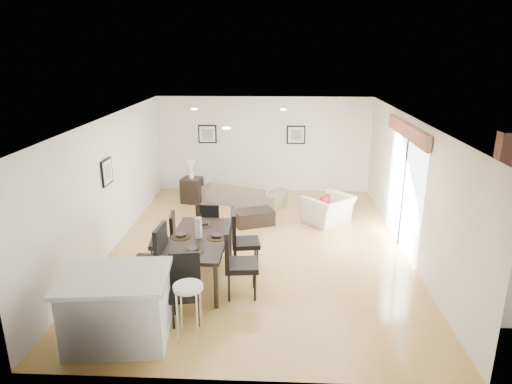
{
  "coord_description": "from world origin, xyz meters",
  "views": [
    {
      "loc": [
        0.36,
        -8.72,
        3.99
      ],
      "look_at": [
        -0.06,
        0.4,
        1.09
      ],
      "focal_mm": 32.0,
      "sensor_mm": 36.0,
      "label": 1
    }
  ],
  "objects_px": {
    "sofa": "(244,192)",
    "dining_chair_enear": "(235,258)",
    "bar_stool": "(188,293)",
    "dining_table": "(199,242)",
    "dining_chair_wfar": "(167,237)",
    "dining_chair_efar": "(240,237)",
    "coffee_table": "(254,217)",
    "kitchen_island": "(117,307)",
    "armchair": "(328,210)",
    "dining_chair_wnear": "(154,256)",
    "side_table": "(192,190)",
    "dining_chair_foot": "(209,224)",
    "dining_chair_head": "(185,284)"
  },
  "relations": [
    {
      "from": "sofa",
      "to": "dining_chair_enear",
      "type": "bearing_deg",
      "value": 114.28
    },
    {
      "from": "bar_stool",
      "to": "dining_table",
      "type": "bearing_deg",
      "value": 94.8
    },
    {
      "from": "sofa",
      "to": "bar_stool",
      "type": "relative_size",
      "value": 2.4
    },
    {
      "from": "dining_chair_wfar",
      "to": "dining_chair_efar",
      "type": "distance_m",
      "value": 1.38
    },
    {
      "from": "coffee_table",
      "to": "sofa",
      "type": "bearing_deg",
      "value": 80.98
    },
    {
      "from": "dining_chair_enear",
      "to": "bar_stool",
      "type": "relative_size",
      "value": 1.35
    },
    {
      "from": "dining_chair_enear",
      "to": "coffee_table",
      "type": "height_order",
      "value": "dining_chair_enear"
    },
    {
      "from": "dining_chair_efar",
      "to": "kitchen_island",
      "type": "bearing_deg",
      "value": 137.27
    },
    {
      "from": "sofa",
      "to": "kitchen_island",
      "type": "height_order",
      "value": "kitchen_island"
    },
    {
      "from": "armchair",
      "to": "dining_chair_efar",
      "type": "relative_size",
      "value": 0.89
    },
    {
      "from": "dining_chair_wfar",
      "to": "kitchen_island",
      "type": "distance_m",
      "value": 2.32
    },
    {
      "from": "sofa",
      "to": "dining_chair_enear",
      "type": "relative_size",
      "value": 1.78
    },
    {
      "from": "bar_stool",
      "to": "dining_chair_enear",
      "type": "bearing_deg",
      "value": 68.08
    },
    {
      "from": "dining_chair_wnear",
      "to": "bar_stool",
      "type": "relative_size",
      "value": 1.36
    },
    {
      "from": "kitchen_island",
      "to": "bar_stool",
      "type": "height_order",
      "value": "kitchen_island"
    },
    {
      "from": "sofa",
      "to": "dining_table",
      "type": "height_order",
      "value": "dining_table"
    },
    {
      "from": "dining_chair_enear",
      "to": "side_table",
      "type": "distance_m",
      "value": 5.05
    },
    {
      "from": "side_table",
      "to": "bar_stool",
      "type": "height_order",
      "value": "bar_stool"
    },
    {
      "from": "kitchen_island",
      "to": "coffee_table",
      "type": "bearing_deg",
      "value": 63.49
    },
    {
      "from": "armchair",
      "to": "kitchen_island",
      "type": "distance_m",
      "value": 5.84
    },
    {
      "from": "armchair",
      "to": "kitchen_island",
      "type": "xyz_separation_m",
      "value": [
        -3.44,
        -4.72,
        0.19
      ]
    },
    {
      "from": "dining_chair_efar",
      "to": "dining_chair_wfar",
      "type": "bearing_deg",
      "value": 80.25
    },
    {
      "from": "sofa",
      "to": "dining_chair_wnear",
      "type": "xyz_separation_m",
      "value": [
        -1.16,
        -4.74,
        0.37
      ]
    },
    {
      "from": "dining_chair_enear",
      "to": "kitchen_island",
      "type": "relative_size",
      "value": 0.77
    },
    {
      "from": "dining_table",
      "to": "dining_chair_enear",
      "type": "height_order",
      "value": "dining_chair_enear"
    },
    {
      "from": "dining_table",
      "to": "dining_chair_foot",
      "type": "xyz_separation_m",
      "value": [
        -0.01,
        1.22,
        -0.16
      ]
    },
    {
      "from": "dining_chair_wnear",
      "to": "bar_stool",
      "type": "bearing_deg",
      "value": 36.31
    },
    {
      "from": "kitchen_island",
      "to": "dining_chair_wnear",
      "type": "bearing_deg",
      "value": 76.18
    },
    {
      "from": "dining_table",
      "to": "bar_stool",
      "type": "bearing_deg",
      "value": -84.14
    },
    {
      "from": "dining_chair_wfar",
      "to": "coffee_table",
      "type": "relative_size",
      "value": 1.19
    },
    {
      "from": "sofa",
      "to": "dining_chair_enear",
      "type": "distance_m",
      "value": 4.76
    },
    {
      "from": "dining_table",
      "to": "coffee_table",
      "type": "bearing_deg",
      "value": 74.01
    },
    {
      "from": "dining_chair_efar",
      "to": "coffee_table",
      "type": "bearing_deg",
      "value": -12.37
    },
    {
      "from": "bar_stool",
      "to": "sofa",
      "type": "bearing_deg",
      "value": 86.94
    },
    {
      "from": "dining_table",
      "to": "dining_chair_head",
      "type": "height_order",
      "value": "dining_chair_head"
    },
    {
      "from": "dining_table",
      "to": "armchair",
      "type": "bearing_deg",
      "value": 49.5
    },
    {
      "from": "sofa",
      "to": "dining_chair_head",
      "type": "height_order",
      "value": "dining_chair_head"
    },
    {
      "from": "armchair",
      "to": "kitchen_island",
      "type": "relative_size",
      "value": 0.65
    },
    {
      "from": "coffee_table",
      "to": "bar_stool",
      "type": "relative_size",
      "value": 0.98
    },
    {
      "from": "dining_chair_enear",
      "to": "dining_chair_head",
      "type": "relative_size",
      "value": 1.16
    },
    {
      "from": "dining_chair_head",
      "to": "bar_stool",
      "type": "bearing_deg",
      "value": -83.9
    },
    {
      "from": "sofa",
      "to": "dining_chair_head",
      "type": "distance_m",
      "value": 5.49
    },
    {
      "from": "dining_chair_efar",
      "to": "kitchen_island",
      "type": "xyz_separation_m",
      "value": [
        -1.55,
        -2.29,
        -0.12
      ]
    },
    {
      "from": "dining_chair_efar",
      "to": "dining_chair_enear",
      "type": "bearing_deg",
      "value": 170.93
    },
    {
      "from": "dining_chair_wnear",
      "to": "bar_stool",
      "type": "xyz_separation_m",
      "value": [
        0.83,
        -1.32,
        0.09
      ]
    },
    {
      "from": "dining_chair_head",
      "to": "bar_stool",
      "type": "height_order",
      "value": "dining_chair_head"
    },
    {
      "from": "side_table",
      "to": "bar_stool",
      "type": "relative_size",
      "value": 0.75
    },
    {
      "from": "coffee_table",
      "to": "dining_chair_head",
      "type": "bearing_deg",
      "value": -124.23
    },
    {
      "from": "sofa",
      "to": "kitchen_island",
      "type": "bearing_deg",
      "value": 99.38
    },
    {
      "from": "dining_chair_foot",
      "to": "bar_stool",
      "type": "relative_size",
      "value": 1.16
    }
  ]
}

